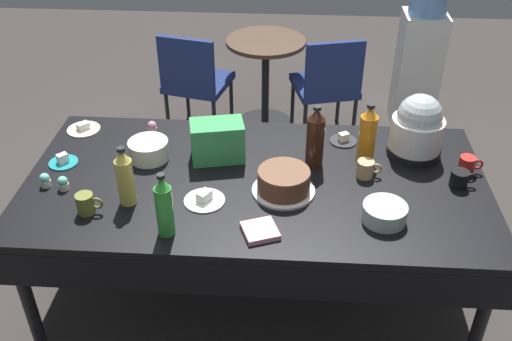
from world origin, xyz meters
TOP-DOWN VIEW (x-y plane):
  - ground at (0.00, 0.00)m, footprint 9.00×9.00m
  - potluck_table at (0.00, 0.00)m, footprint 2.20×1.10m
  - frosted_layer_cake at (0.13, -0.09)m, footprint 0.29×0.29m
  - slow_cooker at (0.78, 0.28)m, footprint 0.27×0.27m
  - glass_salad_bowl at (0.57, -0.27)m, footprint 0.19×0.19m
  - ceramic_snack_bowl at (-0.55, 0.15)m, footprint 0.20×0.20m
  - dessert_plate_teal at (-0.97, 0.07)m, footprint 0.14×0.14m
  - dessert_plate_white at (-0.22, -0.19)m, footprint 0.19×0.19m
  - dessert_plate_charcoal at (0.44, 0.37)m, footprint 0.14×0.14m
  - dessert_plate_cream at (-0.97, 0.40)m, footprint 0.18×0.18m
  - cupcake_lemon at (-0.89, -0.14)m, footprint 0.05×0.05m
  - cupcake_mint at (-0.98, -0.12)m, footprint 0.05×0.05m
  - cupcake_vanilla at (-0.59, 0.40)m, footprint 0.05×0.05m
  - soda_bottle_orange_juice at (0.53, 0.22)m, footprint 0.09×0.09m
  - soda_bottle_lime_soda at (-0.35, -0.42)m, footprint 0.07×0.07m
  - soda_bottle_ginger_ale at (-0.56, -0.22)m, footprint 0.08×0.08m
  - soda_bottle_cola at (0.28, 0.15)m, footprint 0.09×0.09m
  - coffee_mug_tan at (0.52, 0.06)m, footprint 0.12×0.08m
  - coffee_mug_black at (0.95, 0.01)m, footprint 0.12×0.08m
  - coffee_mug_red at (1.01, 0.13)m, footprint 0.12×0.08m
  - coffee_mug_olive at (-0.72, -0.30)m, footprint 0.12×0.08m
  - soda_carton at (-0.20, 0.17)m, footprint 0.29×0.21m
  - paper_napkin_stack at (0.04, -0.39)m, footprint 0.18×0.18m
  - maroon_chair_left at (-0.57, 1.63)m, footprint 0.53×0.53m
  - maroon_chair_right at (0.42, 1.63)m, footprint 0.54×0.54m
  - round_cafe_table at (-0.05, 1.85)m, footprint 0.60×0.60m
  - water_cooler at (1.13, 1.98)m, footprint 0.32×0.32m

SIDE VIEW (x-z plane):
  - ground at x=0.00m, z-range 0.00..0.00m
  - maroon_chair_left at x=-0.57m, z-range 0.07..0.92m
  - maroon_chair_right at x=0.42m, z-range 0.07..0.92m
  - round_cafe_table at x=-0.05m, z-range 0.14..0.86m
  - water_cooler at x=1.13m, z-range -0.03..1.21m
  - potluck_table at x=0.00m, z-range 0.31..1.06m
  - dessert_plate_cream at x=-0.97m, z-range 0.74..0.78m
  - dessert_plate_charcoal at x=0.44m, z-range 0.74..0.79m
  - paper_napkin_stack at x=0.04m, z-range 0.75..0.77m
  - dessert_plate_white at x=-0.22m, z-range 0.74..0.79m
  - dessert_plate_teal at x=-0.97m, z-range 0.74..0.79m
  - cupcake_lemon at x=-0.89m, z-range 0.75..0.82m
  - cupcake_mint at x=-0.98m, z-range 0.75..0.82m
  - cupcake_vanilla at x=-0.59m, z-range 0.75..0.82m
  - glass_salad_bowl at x=0.57m, z-range 0.75..0.83m
  - coffee_mug_black at x=0.95m, z-range 0.75..0.83m
  - coffee_mug_tan at x=0.52m, z-range 0.75..0.84m
  - coffee_mug_red at x=1.01m, z-range 0.75..0.84m
  - coffee_mug_olive at x=-0.72m, z-range 0.75..0.84m
  - ceramic_snack_bowl at x=-0.55m, z-range 0.75..0.85m
  - frosted_layer_cake at x=0.13m, z-range 0.75..0.86m
  - soda_carton at x=-0.20m, z-range 0.75..0.95m
  - soda_bottle_ginger_ale at x=-0.56m, z-range 0.74..1.03m
  - soda_bottle_lime_soda at x=-0.35m, z-range 0.74..1.04m
  - soda_bottle_orange_juice at x=0.53m, z-range 0.74..1.04m
  - soda_bottle_cola at x=0.28m, z-range 0.74..1.06m
  - slow_cooker at x=0.78m, z-range 0.74..1.07m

